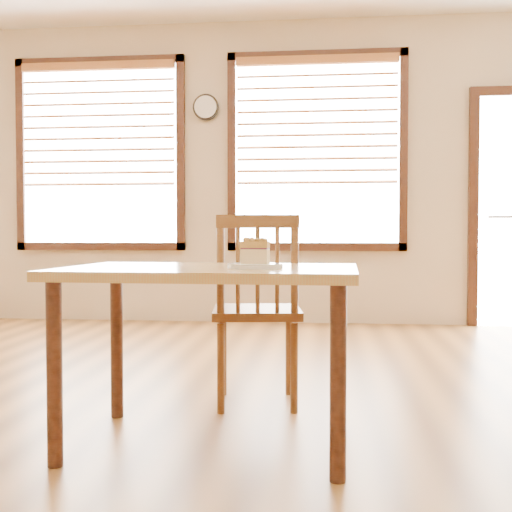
{
  "coord_description": "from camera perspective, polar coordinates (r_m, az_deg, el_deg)",
  "views": [
    {
      "loc": [
        0.37,
        -2.39,
        0.89
      ],
      "look_at": [
        0.1,
        0.23,
        0.8
      ],
      "focal_mm": 45.0,
      "sensor_mm": 36.0,
      "label": 1
    }
  ],
  "objects": [
    {
      "name": "cafe_chair_main",
      "position": [
        3.31,
        0.09,
        -4.75
      ],
      "size": [
        0.5,
        0.5,
        0.99
      ],
      "rotation": [
        0.0,
        0.0,
        3.27
      ],
      "color": "brown",
      "rests_on": "ground"
    },
    {
      "name": "window_right",
      "position": [
        6.42,
        5.4,
        10.23
      ],
      "size": [
        1.76,
        0.1,
        1.96
      ],
      "color": "white",
      "rests_on": "room_shell"
    },
    {
      "name": "cafe_table_main",
      "position": [
        2.69,
        -4.06,
        -3.06
      ],
      "size": [
        1.24,
        0.85,
        0.75
      ],
      "rotation": [
        0.0,
        0.0,
        -0.04
      ],
      "color": "#A58640",
      "rests_on": "ground"
    },
    {
      "name": "wall_clock",
      "position": [
        6.57,
        -4.49,
        13.05
      ],
      "size": [
        0.26,
        0.05,
        0.26
      ],
      "color": "black",
      "rests_on": "room_shell"
    },
    {
      "name": "plate",
      "position": [
        2.6,
        -0.07,
        -0.89
      ],
      "size": [
        0.22,
        0.22,
        0.02
      ],
      "color": "white",
      "rests_on": "cafe_table_main"
    },
    {
      "name": "cake_slice",
      "position": [
        2.6,
        -0.09,
        0.51
      ],
      "size": [
        0.12,
        0.09,
        0.11
      ],
      "rotation": [
        0.0,
        0.0,
        -0.06
      ],
      "color": "#DABB7B",
      "rests_on": "plate"
    },
    {
      "name": "ground",
      "position": [
        2.57,
        -2.81,
        -18.22
      ],
      "size": [
        8.0,
        8.0,
        0.0
      ],
      "primitive_type": "plane",
      "color": "#9C672D"
    },
    {
      "name": "window_left",
      "position": [
        6.81,
        -13.72,
        9.71
      ],
      "size": [
        1.76,
        0.1,
        1.96
      ],
      "color": "white",
      "rests_on": "room_shell"
    }
  ]
}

